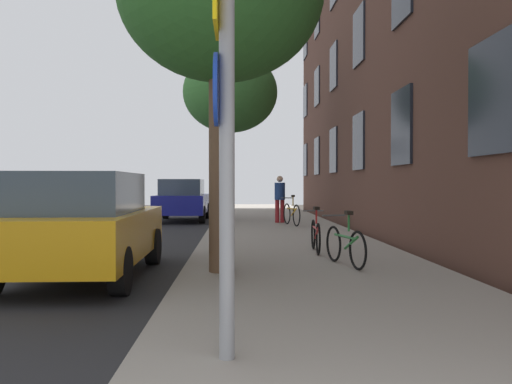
{
  "coord_description": "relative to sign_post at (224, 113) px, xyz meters",
  "views": [
    {
      "loc": [
        -0.13,
        -1.34,
        1.47
      ],
      "look_at": [
        0.35,
        12.62,
        1.25
      ],
      "focal_mm": 38.18,
      "sensor_mm": 36.0,
      "label": 1
    }
  ],
  "objects": [
    {
      "name": "bicycle_1",
      "position": [
        1.64,
        6.44,
        -1.53
      ],
      "size": [
        0.42,
        1.59,
        0.9
      ],
      "color": "black",
      "rests_on": "sidewalk"
    },
    {
      "name": "road_asphalt",
      "position": [
        -4.26,
        12.17,
        -2.0
      ],
      "size": [
        7.0,
        38.0,
        0.01
      ],
      "primitive_type": "cube",
      "color": "#232326",
      "rests_on": "ground"
    },
    {
      "name": "bicycle_2",
      "position": [
        1.85,
        13.27,
        -1.5
      ],
      "size": [
        0.52,
        1.63,
        0.98
      ],
      "color": "black",
      "rests_on": "sidewalk"
    },
    {
      "name": "car_1",
      "position": [
        -2.02,
        17.03,
        -1.16
      ],
      "size": [
        1.9,
        4.21,
        1.62
      ],
      "color": "navy",
      "rests_on": "road_asphalt"
    },
    {
      "name": "pedestrian_0",
      "position": [
        1.57,
        14.56,
        -0.96
      ],
      "size": [
        0.41,
        0.41,
        1.61
      ],
      "color": "maroon",
      "rests_on": "sidewalk"
    },
    {
      "name": "traffic_light",
      "position": [
        -0.43,
        22.19,
        0.56
      ],
      "size": [
        0.43,
        0.24,
        3.56
      ],
      "color": "black",
      "rests_on": "sidewalk"
    },
    {
      "name": "bicycle_0",
      "position": [
        1.87,
        4.66,
        -1.53
      ],
      "size": [
        0.5,
        1.56,
        0.91
      ],
      "color": "black",
      "rests_on": "sidewalk"
    },
    {
      "name": "car_0",
      "position": [
        -2.26,
        4.24,
        -1.16
      ],
      "size": [
        1.91,
        4.31,
        1.62
      ],
      "color": "orange",
      "rests_on": "road_asphalt"
    },
    {
      "name": "tree_far",
      "position": [
        -0.14,
        15.04,
        2.66
      ],
      "size": [
        3.33,
        3.33,
        5.97
      ],
      "color": "#4C3823",
      "rests_on": "sidewalk"
    },
    {
      "name": "sign_post",
      "position": [
        0.0,
        0.0,
        0.0
      ],
      "size": [
        0.16,
        0.6,
        3.27
      ],
      "color": "gray",
      "rests_on": "sidewalk"
    },
    {
      "name": "sidewalk",
      "position": [
        1.34,
        12.17,
        -1.94
      ],
      "size": [
        4.2,
        38.0,
        0.12
      ],
      "primitive_type": "cube",
      "color": "gray",
      "rests_on": "ground"
    },
    {
      "name": "ground_plane",
      "position": [
        -2.16,
        12.17,
        -2.0
      ],
      "size": [
        41.8,
        41.8,
        0.0
      ],
      "primitive_type": "plane",
      "color": "#332D28"
    }
  ]
}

